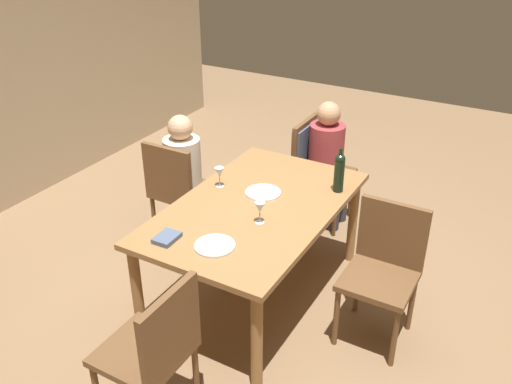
{
  "coord_description": "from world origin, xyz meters",
  "views": [
    {
      "loc": [
        -2.8,
        -1.58,
        2.59
      ],
      "look_at": [
        0.0,
        0.0,
        0.86
      ],
      "focal_mm": 38.61,
      "sensor_mm": 36.0,
      "label": 1
    }
  ],
  "objects": [
    {
      "name": "dining_table",
      "position": [
        0.0,
        0.0,
        0.67
      ],
      "size": [
        1.66,
        1.01,
        0.76
      ],
      "color": "olive",
      "rests_on": "ground_plane"
    },
    {
      "name": "wine_glass_near_left",
      "position": [
        0.11,
        0.36,
        0.86
      ],
      "size": [
        0.07,
        0.07,
        0.15
      ],
      "color": "silver",
      "rests_on": "dining_table"
    },
    {
      "name": "dinner_plate_guest_left",
      "position": [
        -0.55,
        -0.03,
        0.76
      ],
      "size": [
        0.25,
        0.25,
        0.01
      ],
      "primitive_type": "cylinder",
      "color": "silver",
      "rests_on": "dining_table"
    },
    {
      "name": "person_man_bearded",
      "position": [
        0.4,
        0.89,
        0.64
      ],
      "size": [
        0.34,
        0.3,
        1.11
      ],
      "rotation": [
        0.0,
        0.0,
        -1.57
      ],
      "color": "#33333D",
      "rests_on": "ground_plane"
    },
    {
      "name": "chair_far_right",
      "position": [
        0.29,
        0.89,
        0.53
      ],
      "size": [
        0.44,
        0.44,
        0.92
      ],
      "rotation": [
        0.0,
        0.0,
        -1.57
      ],
      "color": "brown",
      "rests_on": "ground_plane"
    },
    {
      "name": "ground_plane",
      "position": [
        0.0,
        0.0,
        0.0
      ],
      "size": [
        10.0,
        10.0,
        0.0
      ],
      "primitive_type": "plane",
      "color": "#846647"
    },
    {
      "name": "chair_near",
      "position": [
        0.09,
        -0.89,
        0.53
      ],
      "size": [
        0.44,
        0.44,
        0.92
      ],
      "rotation": [
        0.0,
        0.0,
        1.57
      ],
      "color": "brown",
      "rests_on": "ground_plane"
    },
    {
      "name": "dinner_plate_host",
      "position": [
        0.17,
        0.04,
        0.76
      ],
      "size": [
        0.25,
        0.25,
        0.01
      ],
      "primitive_type": "cylinder",
      "color": "white",
      "rests_on": "dining_table"
    },
    {
      "name": "person_woman_host",
      "position": [
        1.21,
        -0.03,
        0.65
      ],
      "size": [
        0.3,
        0.34,
        1.12
      ],
      "rotation": [
        0.0,
        0.0,
        3.14
      ],
      "color": "#33333D",
      "rests_on": "ground_plane"
    },
    {
      "name": "chair_left_end",
      "position": [
        -1.21,
        -0.09,
        0.53
      ],
      "size": [
        0.44,
        0.44,
        0.92
      ],
      "color": "brown",
      "rests_on": "ground_plane"
    },
    {
      "name": "chair_right_end",
      "position": [
        1.21,
        0.12,
        0.59
      ],
      "size": [
        0.44,
        0.46,
        0.92
      ],
      "rotation": [
        0.0,
        0.0,
        3.14
      ],
      "color": "brown",
      "rests_on": "ground_plane"
    },
    {
      "name": "folded_napkin",
      "position": [
        -0.64,
        0.26,
        0.77
      ],
      "size": [
        0.16,
        0.12,
        0.03
      ],
      "primitive_type": "cube",
      "rotation": [
        0.0,
        0.0,
        0.02
      ],
      "color": "#4C5B75",
      "rests_on": "dining_table"
    },
    {
      "name": "wine_glass_centre",
      "position": [
        -0.19,
        -0.13,
        0.86
      ],
      "size": [
        0.07,
        0.07,
        0.15
      ],
      "color": "silver",
      "rests_on": "dining_table"
    },
    {
      "name": "wine_bottle_tall_green",
      "position": [
        0.46,
        -0.4,
        0.91
      ],
      "size": [
        0.07,
        0.07,
        0.33
      ],
      "color": "black",
      "rests_on": "dining_table"
    }
  ]
}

